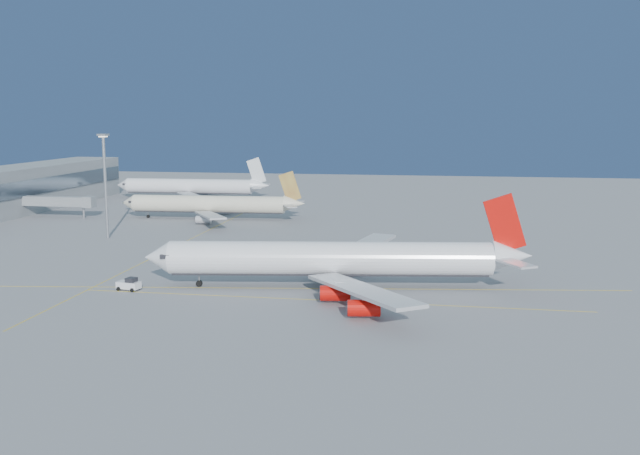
{
  "coord_description": "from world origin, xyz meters",
  "views": [
    {
      "loc": [
        23.96,
        -133.39,
        32.06
      ],
      "look_at": [
        -2.5,
        22.59,
        7.0
      ],
      "focal_mm": 40.0,
      "sensor_mm": 36.0,
      "label": 1
    }
  ],
  "objects": [
    {
      "name": "airliner_third",
      "position": [
        -69.9,
        126.94,
        4.93
      ],
      "size": [
        60.66,
        56.02,
        16.29
      ],
      "rotation": [
        0.0,
        0.0,
        0.03
      ],
      "color": "white",
      "rests_on": "ground"
    },
    {
      "name": "pushback_tug",
      "position": [
        -32.31,
        -12.79,
        1.1
      ],
      "size": [
        4.55,
        3.22,
        2.38
      ],
      "rotation": [
        0.0,
        0.0,
        -0.18
      ],
      "color": "white",
      "rests_on": "ground"
    },
    {
      "name": "airliner_etihad",
      "position": [
        -45.61,
        77.12,
        4.64
      ],
      "size": [
        58.42,
        53.95,
        15.25
      ],
      "rotation": [
        0.0,
        0.0,
        0.05
      ],
      "color": "beige",
      "rests_on": "ground"
    },
    {
      "name": "light_mast",
      "position": [
        -61.93,
        39.13,
        16.08
      ],
      "size": [
        2.36,
        2.36,
        27.25
      ],
      "color": "gray",
      "rests_on": "ground"
    },
    {
      "name": "taxiway_lines",
      "position": [
        -14.71,
        6.34,
        0.01
      ],
      "size": [
        118.86,
        140.0,
        0.02
      ],
      "color": "#DEB90C",
      "rests_on": "ground"
    },
    {
      "name": "jet_bridge",
      "position": [
        -93.11,
        72.0,
        5.17
      ],
      "size": [
        23.6,
        3.6,
        6.9
      ],
      "color": "gray",
      "rests_on": "ground"
    },
    {
      "name": "terminal",
      "position": [
        -114.93,
        85.0,
        7.51
      ],
      "size": [
        18.4,
        110.0,
        15.0
      ],
      "color": "gray",
      "rests_on": "ground"
    },
    {
      "name": "ground",
      "position": [
        0.0,
        0.0,
        0.0
      ],
      "size": [
        500.0,
        500.0,
        0.0
      ],
      "primitive_type": "plane",
      "color": "slate",
      "rests_on": "ground"
    },
    {
      "name": "airliner_virgin",
      "position": [
        5.52,
        -4.24,
        5.41
      ],
      "size": [
        72.6,
        64.66,
        17.93
      ],
      "rotation": [
        0.0,
        0.0,
        0.14
      ],
      "color": "white",
      "rests_on": "ground"
    }
  ]
}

